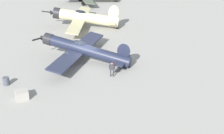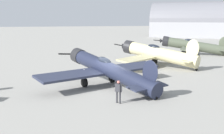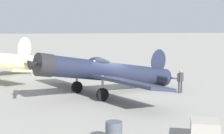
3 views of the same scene
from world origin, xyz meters
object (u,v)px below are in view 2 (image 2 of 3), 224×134
Objects in this scene: airplane_far_line at (193,46)px; ground_crew_mechanic at (118,90)px; airplane_foreground at (108,70)px; airplane_mid_apron at (157,53)px.

ground_crew_mechanic is at bearing 83.06° from airplane_far_line.
airplane_far_line is (19.26, 19.25, -0.09)m from airplane_foreground.
airplane_far_line reaches higher than airplane_foreground.
ground_crew_mechanic is (-0.61, -5.05, -0.56)m from airplane_foreground.
airplane_mid_apron reaches higher than airplane_foreground.
airplane_far_line is 31.39m from ground_crew_mechanic.
airplane_foreground is at bearing 51.30° from ground_crew_mechanic.
airplane_mid_apron is 16.82m from ground_crew_mechanic.
airplane_mid_apron is at bearing 25.30° from ground_crew_mechanic.
airplane_foreground is 5.12m from ground_crew_mechanic.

